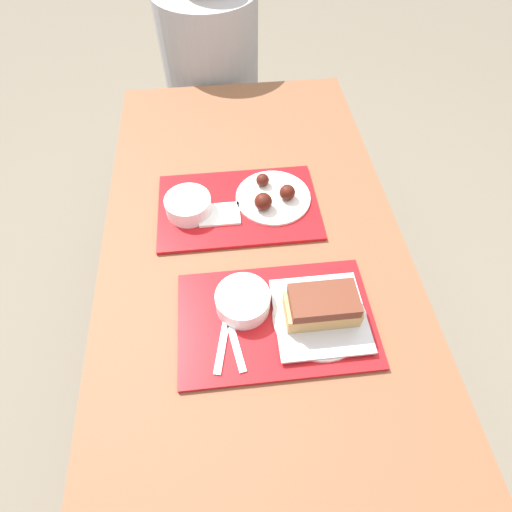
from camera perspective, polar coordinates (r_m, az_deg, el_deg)
The scene contains 14 objects.
ground_plane at distance 1.68m, azimuth 0.01°, elevation -15.30°, with size 12.00×12.00×0.00m, color #706656.
picnic_table at distance 1.11m, azimuth 0.02°, elevation -3.52°, with size 0.81×1.66×0.73m.
picnic_bench_far at distance 2.03m, azimuth -3.31°, elevation 17.77°, with size 0.77×0.28×0.45m.
tray_near at distance 0.94m, azimuth 2.86°, elevation -9.08°, with size 0.45×0.29×0.01m.
tray_far at distance 1.14m, azimuth -2.55°, elevation 7.03°, with size 0.45×0.29×0.01m.
bowl_coleslaw_near at distance 0.92m, azimuth -1.90°, elevation -6.33°, with size 0.13×0.13×0.05m.
brisket_sandwich_plate at distance 0.91m, azimuth 9.29°, elevation -7.67°, with size 0.22×0.22×0.09m.
plastic_fork_near at distance 0.91m, azimuth -4.67°, elevation -11.54°, with size 0.05×0.17×0.00m.
plastic_knife_near at distance 0.91m, azimuth -3.26°, elevation -11.42°, with size 0.05×0.17×0.00m.
condiment_packet at distance 0.96m, azimuth 3.15°, elevation -5.33°, with size 0.04×0.03×0.01m.
bowl_coleslaw_far at distance 1.12m, azimuth -9.65°, elevation 7.27°, with size 0.13×0.13×0.05m.
wings_plate_far at distance 1.14m, azimuth 2.35°, elevation 8.58°, with size 0.21×0.21×0.06m.
napkin_far at distance 1.11m, azimuth -5.25°, elevation 5.94°, with size 0.11×0.08×0.01m.
person_seated_across at distance 1.84m, azimuth -6.62°, elevation 26.87°, with size 0.40×0.40×0.73m.
Camera 1 is at (-0.06, -0.59, 1.57)m, focal length 28.00 mm.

